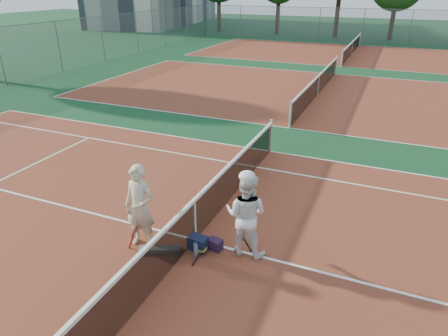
% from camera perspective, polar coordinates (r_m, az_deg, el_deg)
% --- Properties ---
extents(ground, '(130.00, 130.00, 0.00)m').
position_cam_1_polar(ground, '(8.86, -4.12, -10.21)').
color(ground, '#103B1E').
rests_on(ground, ground).
extents(court_main, '(23.77, 10.97, 0.01)m').
position_cam_1_polar(court_main, '(8.86, -4.12, -10.19)').
color(court_main, brown).
rests_on(court_main, ground).
extents(court_far_a, '(23.77, 10.97, 0.01)m').
position_cam_1_polar(court_far_a, '(20.82, 13.19, 10.15)').
color(court_far_a, brown).
rests_on(court_far_a, ground).
extents(court_far_b, '(23.77, 10.97, 0.01)m').
position_cam_1_polar(court_far_b, '(33.96, 17.73, 15.20)').
color(court_far_b, brown).
rests_on(court_far_b, ground).
extents(net_main, '(0.10, 10.98, 1.02)m').
position_cam_1_polar(net_main, '(8.58, -4.22, -7.42)').
color(net_main, black).
rests_on(net_main, ground).
extents(net_far_a, '(0.10, 10.98, 1.02)m').
position_cam_1_polar(net_far_a, '(20.70, 13.33, 11.50)').
color(net_far_a, black).
rests_on(net_far_a, ground).
extents(net_far_b, '(0.10, 10.98, 1.02)m').
position_cam_1_polar(net_far_b, '(33.88, 17.85, 16.04)').
color(net_far_b, black).
rests_on(net_far_b, ground).
extents(fence_back, '(32.00, 0.06, 3.00)m').
position_cam_1_polar(fence_back, '(40.70, 19.27, 18.59)').
color(fence_back, slate).
rests_on(fence_back, ground).
extents(player_a, '(0.68, 0.46, 1.84)m').
position_cam_1_polar(player_a, '(8.39, -11.92, -5.48)').
color(player_a, beige).
rests_on(player_a, ground).
extents(player_b, '(0.88, 0.69, 1.79)m').
position_cam_1_polar(player_b, '(8.01, 3.17, -6.68)').
color(player_b, white).
rests_on(player_b, ground).
extents(racket_red, '(0.29, 0.31, 0.57)m').
position_cam_1_polar(racket_red, '(8.60, -12.54, -9.73)').
color(racket_red, maroon).
rests_on(racket_red, ground).
extents(racket_black_held, '(0.37, 0.37, 0.55)m').
position_cam_1_polar(racket_black_held, '(8.33, 2.54, -10.37)').
color(racket_black_held, black).
rests_on(racket_black_held, ground).
extents(racket_spare, '(0.27, 0.60, 0.15)m').
position_cam_1_polar(racket_spare, '(8.43, -3.10, -11.62)').
color(racket_spare, black).
rests_on(racket_spare, ground).
extents(sports_bag_navy, '(0.41, 0.30, 0.30)m').
position_cam_1_polar(sports_bag_navy, '(8.49, -3.71, -10.68)').
color(sports_bag_navy, black).
rests_on(sports_bag_navy, ground).
extents(sports_bag_purple, '(0.32, 0.25, 0.24)m').
position_cam_1_polar(sports_bag_purple, '(8.50, -1.28, -10.86)').
color(sports_bag_purple, '#24102D').
rests_on(sports_bag_purple, ground).
extents(net_cover_canvas, '(0.86, 0.55, 0.09)m').
position_cam_1_polar(net_cover_canvas, '(8.59, -9.16, -11.43)').
color(net_cover_canvas, slate).
rests_on(net_cover_canvas, ground).
extents(water_bottle, '(0.09, 0.09, 0.30)m').
position_cam_1_polar(water_bottle, '(8.30, -4.04, -11.68)').
color(water_bottle, silver).
rests_on(water_bottle, ground).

